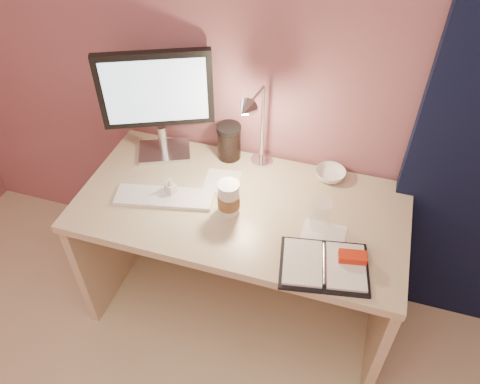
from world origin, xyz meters
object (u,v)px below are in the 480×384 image
(planner, at_px, (326,265))
(lotion_bottle, at_px, (171,187))
(clear_cup, at_px, (321,215))
(desk, at_px, (245,228))
(bowl, at_px, (330,174))
(dark_jar, at_px, (229,143))
(desk_lamp, at_px, (260,128))
(monitor, at_px, (156,96))
(keyboard, at_px, (164,197))
(coffee_cup, at_px, (229,199))

(planner, relative_size, lotion_bottle, 4.08)
(clear_cup, bearing_deg, desk, 163.23)
(bowl, relative_size, lotion_bottle, 1.53)
(planner, distance_m, dark_jar, 0.76)
(planner, height_order, lotion_bottle, lotion_bottle)
(lotion_bottle, xyz_separation_m, desk_lamp, (0.33, 0.22, 0.22))
(monitor, distance_m, bowl, 0.84)
(keyboard, bearing_deg, lotion_bottle, 46.22)
(planner, distance_m, coffee_cup, 0.47)
(planner, xyz_separation_m, dark_jar, (-0.55, 0.52, 0.06))
(desk_lamp, bearing_deg, coffee_cup, -94.74)
(desk, bearing_deg, desk_lamp, 78.34)
(bowl, distance_m, desk_lamp, 0.40)
(desk, height_order, lotion_bottle, lotion_bottle)
(planner, height_order, dark_jar, dark_jar)
(bowl, relative_size, dark_jar, 0.88)
(clear_cup, distance_m, desk_lamp, 0.43)
(coffee_cup, relative_size, bowl, 1.09)
(bowl, height_order, lotion_bottle, lotion_bottle)
(desk, xyz_separation_m, clear_cup, (0.34, -0.10, 0.29))
(keyboard, xyz_separation_m, dark_jar, (0.18, 0.36, 0.07))
(desk, distance_m, lotion_bottle, 0.42)
(bowl, height_order, dark_jar, dark_jar)
(desk, height_order, desk_lamp, desk_lamp)
(planner, xyz_separation_m, bowl, (-0.07, 0.50, 0.01))
(desk_lamp, bearing_deg, dark_jar, 158.72)
(clear_cup, relative_size, desk_lamp, 0.32)
(planner, height_order, clear_cup, clear_cup)
(desk, xyz_separation_m, desk_lamp, (0.02, 0.12, 0.49))
(keyboard, xyz_separation_m, bowl, (0.66, 0.35, 0.01))
(keyboard, height_order, desk_lamp, desk_lamp)
(monitor, height_order, keyboard, monitor)
(monitor, bearing_deg, desk_lamp, -28.22)
(keyboard, relative_size, bowl, 3.04)
(monitor, bearing_deg, coffee_cup, -57.74)
(dark_jar, bearing_deg, lotion_bottle, -115.64)
(coffee_cup, relative_size, desk_lamp, 0.35)
(desk_lamp, bearing_deg, bowl, 25.12)
(clear_cup, bearing_deg, lotion_bottle, -179.82)
(keyboard, height_order, bowl, bowl)
(keyboard, xyz_separation_m, clear_cup, (0.66, 0.04, 0.06))
(clear_cup, height_order, bowl, clear_cup)
(desk, relative_size, clear_cup, 10.33)
(monitor, distance_m, clear_cup, 0.87)
(desk, height_order, dark_jar, dark_jar)
(planner, height_order, desk_lamp, desk_lamp)
(planner, relative_size, coffee_cup, 2.44)
(monitor, distance_m, dark_jar, 0.39)
(lotion_bottle, bearing_deg, clear_cup, 0.18)
(coffee_cup, xyz_separation_m, desk_lamp, (0.06, 0.24, 0.20))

